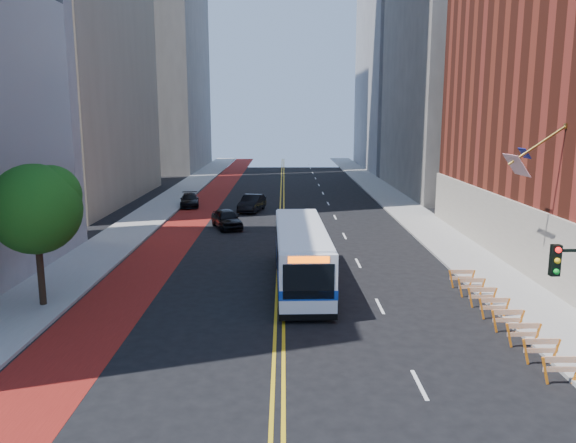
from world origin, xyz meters
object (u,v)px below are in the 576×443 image
(transit_bus, at_px, (301,254))
(car_c, at_px, (190,200))
(car_b, at_px, (252,203))
(street_tree, at_px, (37,205))
(car_a, at_px, (227,219))

(transit_bus, height_order, car_c, transit_bus)
(transit_bus, distance_m, car_b, 24.01)
(street_tree, height_order, car_b, street_tree)
(car_b, bearing_deg, car_a, -89.09)
(transit_bus, xyz_separation_m, car_a, (-5.57, 15.53, -0.92))
(transit_bus, xyz_separation_m, car_b, (-3.98, 23.66, -0.90))
(street_tree, height_order, car_a, street_tree)
(street_tree, distance_m, car_a, 20.67)
(street_tree, height_order, transit_bus, street_tree)
(car_a, xyz_separation_m, car_c, (-4.84, 11.03, -0.12))
(car_b, xyz_separation_m, car_c, (-6.43, 2.91, -0.14))
(car_a, distance_m, car_b, 8.28)
(car_b, bearing_deg, car_c, 167.64)
(car_a, relative_size, car_c, 1.01)
(transit_bus, distance_m, car_c, 28.55)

